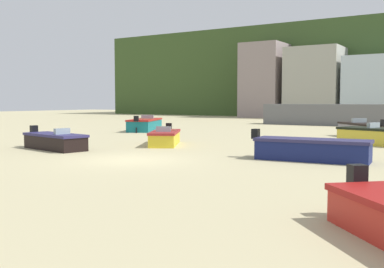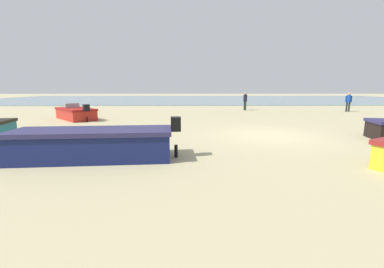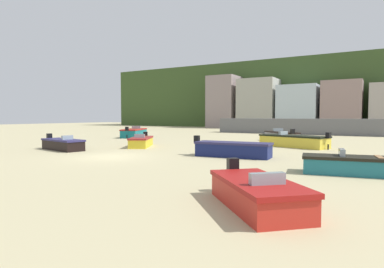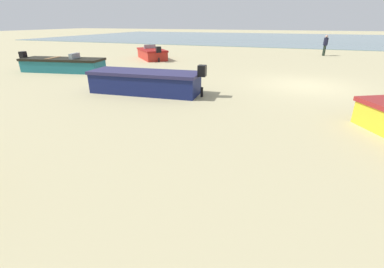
{
  "view_description": "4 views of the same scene",
  "coord_description": "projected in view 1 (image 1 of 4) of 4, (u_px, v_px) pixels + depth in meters",
  "views": [
    {
      "loc": [
        11.32,
        -13.69,
        2.29
      ],
      "look_at": [
        0.16,
        4.28,
        0.77
      ],
      "focal_mm": 42.33,
      "sensor_mm": 36.0,
      "label": 1
    },
    {
      "loc": [
        3.45,
        10.4,
        1.97
      ],
      "look_at": [
        3.33,
        2.6,
        0.55
      ],
      "focal_mm": 23.54,
      "sensor_mm": 36.0,
      "label": 2
    },
    {
      "loc": [
        13.28,
        -13.6,
        2.34
      ],
      "look_at": [
        -1.16,
        11.33,
        0.75
      ],
      "focal_mm": 30.11,
      "sensor_mm": 36.0,
      "label": 3
    },
    {
      "loc": [
        0.83,
        12.73,
        2.65
      ],
      "look_at": [
        2.58,
        7.85,
        0.45
      ],
      "focal_mm": 24.94,
      "sensor_mm": 36.0,
      "label": 4
    }
  ],
  "objects": [
    {
      "name": "harbor_pier",
      "position": [
        379.0,
        116.0,
        40.91
      ],
      "size": [
        21.4,
        2.4,
        2.03
      ],
      "primitive_type": "cube",
      "color": "slate",
      "rests_on": "ground"
    },
    {
      "name": "boat_black_5",
      "position": [
        55.0,
        141.0,
        21.58
      ],
      "size": [
        4.13,
        2.06,
        1.08
      ],
      "rotation": [
        0.0,
        0.0,
        4.52
      ],
      "color": "black",
      "rests_on": "ground"
    },
    {
      "name": "boat_teal_0",
      "position": [
        145.0,
        125.0,
        35.45
      ],
      "size": [
        3.71,
        5.4,
        1.25
      ],
      "rotation": [
        0.0,
        0.0,
        0.42
      ],
      "color": "#136C75",
      "rests_on": "ground"
    },
    {
      "name": "townhouse_centre",
      "position": [
        375.0,
        88.0,
        57.32
      ],
      "size": [
        6.87,
        6.94,
        7.95
      ],
      "primitive_type": "cube",
      "color": "silver",
      "rests_on": "ground"
    },
    {
      "name": "boat_navy_2",
      "position": [
        312.0,
        150.0,
        17.46
      ],
      "size": [
        4.66,
        1.71,
        1.17
      ],
      "rotation": [
        0.0,
        0.0,
        4.79
      ],
      "color": "navy",
      "rests_on": "ground"
    },
    {
      "name": "boat_yellow_3",
      "position": [
        165.0,
        138.0,
        23.86
      ],
      "size": [
        2.96,
        3.89,
        1.06
      ],
      "rotation": [
        0.0,
        0.0,
        3.64
      ],
      "color": "gold",
      "rests_on": "ground"
    },
    {
      "name": "townhouse_left",
      "position": [
        316.0,
        83.0,
        61.22
      ],
      "size": [
        7.06,
        6.93,
        9.48
      ],
      "primitive_type": "cube",
      "color": "#A19F92",
      "rests_on": "ground"
    },
    {
      "name": "boat_grey_6",
      "position": [
        364.0,
        130.0,
        28.49
      ],
      "size": [
        3.96,
        4.37,
        1.25
      ],
      "rotation": [
        0.0,
        0.0,
        0.67
      ],
      "color": "gray",
      "rests_on": "ground"
    },
    {
      "name": "ground_plane",
      "position": [
        131.0,
        160.0,
        17.72
      ],
      "size": [
        160.0,
        160.0,
        0.0
      ],
      "primitive_type": "plane",
      "color": "tan"
    },
    {
      "name": "townhouse_far_left",
      "position": [
        265.0,
        81.0,
        64.93
      ],
      "size": [
        5.65,
        6.74,
        10.48
      ],
      "primitive_type": "cube",
      "color": "gray",
      "rests_on": "ground"
    }
  ]
}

